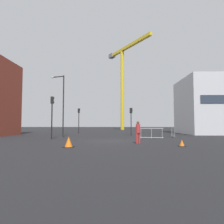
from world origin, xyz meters
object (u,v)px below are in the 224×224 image
Objects in this scene: traffic_cone_orange at (182,143)px; traffic_cone_on_verge at (69,142)px; traffic_light_crosswalk at (79,117)px; pedestrian_walking at (138,131)px; traffic_light_verge at (52,111)px; streetlamp_tall at (62,101)px; traffic_light_median at (131,117)px; construction_crane at (123,74)px.

traffic_cone_on_verge is (-7.51, -0.64, 0.11)m from traffic_cone_orange.
pedestrian_walking is at bearing -64.83° from traffic_light_crosswalk.
traffic_light_verge is at bearing 115.83° from traffic_cone_on_verge.
streetlamp_tall reaches higher than traffic_light_verge.
traffic_cone_orange is at bearing -40.49° from streetlamp_tall.
traffic_light_verge is at bearing 150.51° from traffic_cone_orange.
traffic_light_median is (8.20, 3.82, -1.72)m from streetlamp_tall.
streetlamp_tall is at bearing -105.94° from construction_crane.
construction_crane is 46.62× the size of traffic_cone_orange.
traffic_light_median is 13.31m from traffic_cone_orange.
construction_crane is 40.01m from traffic_cone_orange.
streetlamp_tall is 10.33× the size of traffic_cone_on_verge.
construction_crane reaches higher than pedestrian_walking.
traffic_light_median is at bearing 100.65° from traffic_cone_orange.
construction_crane is at bearing 74.06° from streetlamp_tall.
traffic_light_crosswalk is at bearing 119.80° from traffic_cone_orange.
traffic_cone_orange is (2.53, -37.37, -14.05)m from construction_crane.
traffic_light_crosswalk is 1.09× the size of traffic_light_median.
traffic_light_median is at bearing 25.00° from streetlamp_tall.
traffic_light_crosswalk is 18.93m from traffic_cone_on_verge.
traffic_cone_orange is (2.73, -1.89, -0.80)m from pedestrian_walking.
streetlamp_tall is at bearing -92.24° from traffic_light_crosswalk.
construction_crane is at bearing 93.88° from traffic_cone_orange.
pedestrian_walking is 5.45m from traffic_cone_on_verge.
traffic_cone_orange is at bearing -60.20° from traffic_light_crosswalk.
traffic_cone_orange is (2.42, -12.89, -2.24)m from traffic_light_median.
traffic_light_crosswalk is 8.66× the size of traffic_cone_orange.
traffic_light_verge is 9.26× the size of traffic_cone_orange.
traffic_light_crosswalk is at bearing -111.71° from construction_crane.
traffic_light_verge is 9.25m from pedestrian_walking.
pedestrian_walking is at bearing 27.93° from traffic_cone_on_verge.
pedestrian_walking is at bearing -91.62° from traffic_light_median.
pedestrian_walking reaches higher than traffic_cone_orange.
traffic_cone_on_verge is (-4.98, -38.02, -13.93)m from construction_crane.
traffic_light_verge reaches higher than traffic_cone_on_verge.
construction_crane reaches higher than traffic_light_crosswalk.
pedestrian_walking is at bearing -90.32° from construction_crane.
traffic_light_crosswalk reaches higher than traffic_cone_on_verge.
traffic_light_verge reaches higher than pedestrian_walking.
construction_crane is 5.88× the size of traffic_light_median.
traffic_light_median is at bearing -89.74° from construction_crane.
streetlamp_tall reaches higher than traffic_cone_orange.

